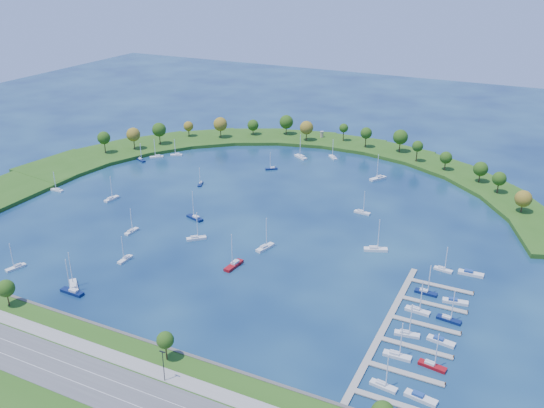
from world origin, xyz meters
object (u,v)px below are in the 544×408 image
at_px(moored_boat_20, 234,264).
at_px(docked_boat_4, 407,333).
at_px(docked_boat_7, 449,319).
at_px(harbor_tower, 322,134).
at_px(moored_boat_15, 333,157).
at_px(moored_boat_10, 73,286).
at_px(moored_boat_3, 271,168).
at_px(moored_boat_1, 362,212).
at_px(moored_boat_14, 265,247).
at_px(docked_boat_3, 432,365).
at_px(docked_boat_9, 455,301).
at_px(docked_boat_11, 471,273).
at_px(docked_boat_8, 426,292).
at_px(moored_boat_7, 196,238).
at_px(moored_boat_9, 111,198).
at_px(moored_boat_4, 200,183).
at_px(moored_boat_2, 57,189).
at_px(moored_boat_0, 378,178).
at_px(docked_boat_2, 397,355).
at_px(moored_boat_5, 16,267).
at_px(moored_boat_6, 131,231).
at_px(moored_boat_17, 176,154).
at_px(docked_boat_10, 443,269).
at_px(moored_boat_18, 375,249).
at_px(moored_boat_11, 195,217).
at_px(moored_boat_13, 301,157).
at_px(moored_boat_16, 125,258).
at_px(docked_boat_1, 420,398).
at_px(moored_boat_8, 72,291).
at_px(docked_boat_5, 441,341).
at_px(docked_boat_0, 383,385).

relative_size(moored_boat_20, docked_boat_4, 1.23).
bearing_deg(moored_boat_20, docked_boat_7, 95.42).
bearing_deg(harbor_tower, moored_boat_20, -79.94).
xyz_separation_m(moored_boat_15, docked_boat_7, (92.36, -138.16, 0.01)).
height_order(moored_boat_10, docked_boat_7, moored_boat_10).
bearing_deg(moored_boat_3, moored_boat_1, 111.69).
bearing_deg(moored_boat_14, docked_boat_3, -104.77).
xyz_separation_m(moored_boat_3, docked_boat_9, (116.53, -92.97, -0.21)).
distance_m(moored_boat_14, docked_boat_11, 80.65).
distance_m(docked_boat_8, docked_boat_9, 10.56).
height_order(moored_boat_7, moored_boat_9, moored_boat_7).
xyz_separation_m(moored_boat_1, moored_boat_4, (-87.37, -2.27, -0.04)).
bearing_deg(docked_boat_9, docked_boat_4, -120.14).
bearing_deg(moored_boat_2, docked_boat_9, 173.66).
xyz_separation_m(moored_boat_0, docked_boat_9, (58.31, -104.03, -0.33)).
bearing_deg(docked_boat_11, moored_boat_15, 130.45).
distance_m(moored_boat_2, docked_boat_2, 198.05).
bearing_deg(moored_boat_9, moored_boat_2, 101.08).
xyz_separation_m(moored_boat_5, docked_boat_3, (156.41, 11.85, 0.03)).
relative_size(moored_boat_6, moored_boat_14, 0.81).
bearing_deg(moored_boat_2, moored_boat_17, -108.87).
xyz_separation_m(moored_boat_1, docked_boat_10, (44.32, -37.31, -0.02)).
xyz_separation_m(moored_boat_3, moored_boat_18, (80.45, -67.82, 0.11)).
xyz_separation_m(moored_boat_0, moored_boat_11, (-60.73, -85.40, -0.03)).
height_order(moored_boat_0, moored_boat_10, moored_boat_0).
bearing_deg(harbor_tower, moored_boat_15, -57.71).
xyz_separation_m(moored_boat_18, docked_boat_7, (36.12, -37.01, -0.07)).
distance_m(moored_boat_13, docked_boat_7, 169.99).
bearing_deg(docked_boat_3, moored_boat_13, 133.06).
distance_m(moored_boat_3, docked_boat_9, 149.07).
relative_size(moored_boat_9, moored_boat_16, 1.12).
bearing_deg(docked_boat_1, docked_boat_4, 119.61).
height_order(moored_boat_9, docked_boat_9, moored_boat_9).
height_order(moored_boat_8, moored_boat_10, moored_boat_10).
bearing_deg(docked_boat_5, docked_boat_4, -166.56).
relative_size(moored_boat_11, docked_boat_9, 1.50).
height_order(moored_boat_15, docked_boat_8, docked_boat_8).
xyz_separation_m(moored_boat_8, moored_boat_14, (46.81, 60.49, -0.01)).
relative_size(moored_boat_4, moored_boat_16, 0.90).
xyz_separation_m(moored_boat_14, docked_boat_9, (77.29, -6.84, -0.30)).
bearing_deg(docked_boat_4, moored_boat_6, 162.25).
height_order(moored_boat_5, docked_boat_11, moored_boat_5).
height_order(moored_boat_13, moored_boat_16, moored_boat_13).
xyz_separation_m(moored_boat_4, moored_boat_7, (32.32, -54.20, 0.07)).
xyz_separation_m(docked_boat_0, docked_boat_1, (10.44, -0.23, -0.22)).
bearing_deg(docked_boat_9, moored_boat_3, 133.29).
bearing_deg(moored_boat_13, moored_boat_9, 91.14).
height_order(moored_boat_3, moored_boat_7, moored_boat_7).
height_order(moored_boat_8, moored_boat_16, moored_boat_8).
relative_size(docked_boat_9, docked_boat_10, 0.86).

